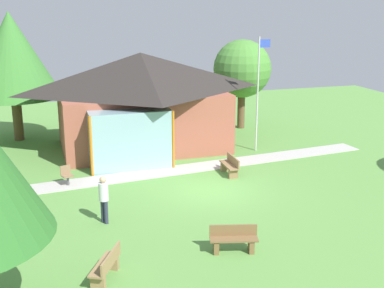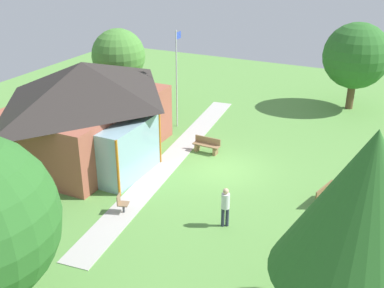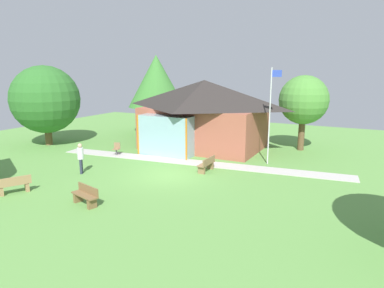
% 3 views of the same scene
% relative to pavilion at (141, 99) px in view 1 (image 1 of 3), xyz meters
% --- Properties ---
extents(ground_plane, '(44.00, 44.00, 0.00)m').
position_rel_pavilion_xyz_m(ground_plane, '(1.36, -7.17, -2.63)').
color(ground_plane, '#609947').
extents(pavilion, '(9.39, 7.45, 5.03)m').
position_rel_pavilion_xyz_m(pavilion, '(0.00, 0.00, 0.00)').
color(pavilion, '#A35642').
rests_on(pavilion, ground_plane).
extents(footpath, '(19.02, 3.31, 0.03)m').
position_rel_pavilion_xyz_m(footpath, '(1.36, -4.20, -2.61)').
color(footpath, '#BCB7B2').
rests_on(footpath, ground_plane).
extents(flagpole, '(0.64, 0.08, 5.89)m').
position_rel_pavilion_xyz_m(flagpole, '(5.63, -2.31, 0.61)').
color(flagpole, silver).
rests_on(flagpole, ground_plane).
extents(bench_rear_near_path, '(0.49, 1.51, 0.84)m').
position_rel_pavilion_xyz_m(bench_rear_near_path, '(2.89, -5.54, -2.23)').
color(bench_rear_near_path, olive).
rests_on(bench_rear_near_path, ground_plane).
extents(bench_front_left, '(1.09, 1.53, 0.84)m').
position_rel_pavilion_xyz_m(bench_front_left, '(-3.73, -12.98, -2.23)').
color(bench_front_left, '#9E7A51').
rests_on(bench_front_left, ground_plane).
extents(bench_front_center, '(1.56, 0.81, 0.84)m').
position_rel_pavilion_xyz_m(bench_front_center, '(0.30, -12.48, -2.23)').
color(bench_front_center, brown).
rests_on(bench_front_center, ground_plane).
extents(patio_chair_west, '(0.56, 0.56, 0.86)m').
position_rel_pavilion_xyz_m(patio_chair_west, '(-4.26, -4.81, -2.21)').
color(patio_chair_west, '#8C6B4C').
rests_on(patio_chair_west, ground_plane).
extents(visitor_strolling_lawn, '(0.34, 0.34, 1.74)m').
position_rel_pavilion_xyz_m(visitor_strolling_lawn, '(-3.26, -9.13, -1.61)').
color(visitor_strolling_lawn, '#2D3347').
rests_on(visitor_strolling_lawn, ground_plane).
extents(tree_behind_pavilion_right, '(3.49, 3.49, 5.41)m').
position_rel_pavilion_xyz_m(tree_behind_pavilion_right, '(6.75, 2.56, 1.01)').
color(tree_behind_pavilion_right, brown).
rests_on(tree_behind_pavilion_right, ground_plane).
extents(tree_behind_pavilion_left, '(5.13, 5.13, 7.09)m').
position_rel_pavilion_xyz_m(tree_behind_pavilion_left, '(-6.32, 3.60, 2.13)').
color(tree_behind_pavilion_left, brown).
rests_on(tree_behind_pavilion_left, ground_plane).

